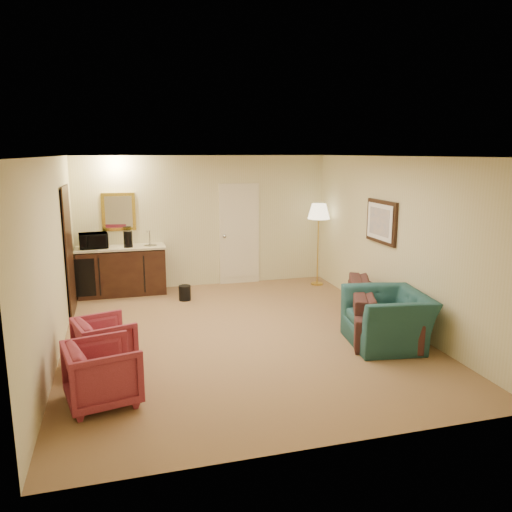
{
  "coord_description": "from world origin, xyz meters",
  "views": [
    {
      "loc": [
        -1.63,
        -6.82,
        2.65
      ],
      "look_at": [
        0.38,
        0.5,
        1.08
      ],
      "focal_mm": 35.0,
      "sensor_mm": 36.0,
      "label": 1
    }
  ],
  "objects_px": {
    "rose_chair_far": "(102,370)",
    "teal_armchair": "(388,310)",
    "wetbar_cabinet": "(122,271)",
    "coffee_table": "(373,326)",
    "rose_chair_near": "(105,340)",
    "coffee_maker": "(128,239)",
    "microwave": "(93,239)",
    "sofa": "(381,300)",
    "floor_lamp": "(318,244)",
    "waste_bin": "(185,293)"
  },
  "relations": [
    {
      "from": "waste_bin",
      "to": "microwave",
      "type": "height_order",
      "value": "microwave"
    },
    {
      "from": "coffee_table",
      "to": "microwave",
      "type": "xyz_separation_m",
      "value": [
        -3.93,
        3.39,
        0.89
      ]
    },
    {
      "from": "wetbar_cabinet",
      "to": "coffee_table",
      "type": "relative_size",
      "value": 2.35
    },
    {
      "from": "wetbar_cabinet",
      "to": "rose_chair_far",
      "type": "distance_m",
      "value": 4.33
    },
    {
      "from": "sofa",
      "to": "coffee_table",
      "type": "xyz_separation_m",
      "value": [
        -0.35,
        -0.41,
        -0.25
      ]
    },
    {
      "from": "sofa",
      "to": "rose_chair_far",
      "type": "height_order",
      "value": "sofa"
    },
    {
      "from": "wetbar_cabinet",
      "to": "coffee_maker",
      "type": "bearing_deg",
      "value": -27.3
    },
    {
      "from": "teal_armchair",
      "to": "rose_chair_near",
      "type": "relative_size",
      "value": 1.68
    },
    {
      "from": "sofa",
      "to": "coffee_maker",
      "type": "height_order",
      "value": "coffee_maker"
    },
    {
      "from": "wetbar_cabinet",
      "to": "rose_chair_far",
      "type": "relative_size",
      "value": 2.2
    },
    {
      "from": "teal_armchair",
      "to": "rose_chair_far",
      "type": "bearing_deg",
      "value": -71.9
    },
    {
      "from": "rose_chair_near",
      "to": "coffee_maker",
      "type": "relative_size",
      "value": 2.28
    },
    {
      "from": "teal_armchair",
      "to": "coffee_maker",
      "type": "distance_m",
      "value": 4.95
    },
    {
      "from": "waste_bin",
      "to": "sofa",
      "type": "bearing_deg",
      "value": -39.94
    },
    {
      "from": "teal_armchair",
      "to": "waste_bin",
      "type": "height_order",
      "value": "teal_armchair"
    },
    {
      "from": "rose_chair_far",
      "to": "teal_armchair",
      "type": "bearing_deg",
      "value": -92.04
    },
    {
      "from": "sofa",
      "to": "floor_lamp",
      "type": "height_order",
      "value": "floor_lamp"
    },
    {
      "from": "rose_chair_near",
      "to": "waste_bin",
      "type": "relative_size",
      "value": 2.51
    },
    {
      "from": "microwave",
      "to": "coffee_maker",
      "type": "height_order",
      "value": "microwave"
    },
    {
      "from": "wetbar_cabinet",
      "to": "rose_chair_near",
      "type": "height_order",
      "value": "wetbar_cabinet"
    },
    {
      "from": "sofa",
      "to": "teal_armchair",
      "type": "height_order",
      "value": "teal_armchair"
    },
    {
      "from": "floor_lamp",
      "to": "coffee_maker",
      "type": "distance_m",
      "value": 3.72
    },
    {
      "from": "wetbar_cabinet",
      "to": "coffee_maker",
      "type": "xyz_separation_m",
      "value": [
        0.14,
        -0.07,
        0.61
      ]
    },
    {
      "from": "teal_armchair",
      "to": "microwave",
      "type": "height_order",
      "value": "microwave"
    },
    {
      "from": "rose_chair_near",
      "to": "microwave",
      "type": "bearing_deg",
      "value": -13.17
    },
    {
      "from": "teal_armchair",
      "to": "rose_chair_near",
      "type": "bearing_deg",
      "value": -86.82
    },
    {
      "from": "rose_chair_far",
      "to": "waste_bin",
      "type": "distance_m",
      "value": 3.85
    },
    {
      "from": "rose_chair_far",
      "to": "microwave",
      "type": "distance_m",
      "value": 4.37
    },
    {
      "from": "teal_armchair",
      "to": "coffee_table",
      "type": "height_order",
      "value": "teal_armchair"
    },
    {
      "from": "coffee_maker",
      "to": "wetbar_cabinet",
      "type": "bearing_deg",
      "value": 155.13
    },
    {
      "from": "sofa",
      "to": "rose_chair_near",
      "type": "distance_m",
      "value": 4.06
    },
    {
      "from": "coffee_maker",
      "to": "waste_bin",
      "type": "bearing_deg",
      "value": -31.91
    },
    {
      "from": "sofa",
      "to": "waste_bin",
      "type": "relative_size",
      "value": 8.36
    },
    {
      "from": "coffee_table",
      "to": "waste_bin",
      "type": "bearing_deg",
      "value": 131.39
    },
    {
      "from": "wetbar_cabinet",
      "to": "coffee_table",
      "type": "bearing_deg",
      "value": -44.58
    },
    {
      "from": "sofa",
      "to": "microwave",
      "type": "distance_m",
      "value": 5.25
    },
    {
      "from": "coffee_table",
      "to": "wetbar_cabinet",
      "type": "bearing_deg",
      "value": 135.42
    },
    {
      "from": "teal_armchair",
      "to": "wetbar_cabinet",
      "type": "bearing_deg",
      "value": -127.9
    },
    {
      "from": "teal_armchair",
      "to": "floor_lamp",
      "type": "relative_size",
      "value": 0.69
    },
    {
      "from": "waste_bin",
      "to": "coffee_table",
      "type": "bearing_deg",
      "value": -48.61
    },
    {
      "from": "microwave",
      "to": "wetbar_cabinet",
      "type": "bearing_deg",
      "value": -4.51
    },
    {
      "from": "coffee_table",
      "to": "teal_armchair",
      "type": "bearing_deg",
      "value": -65.6
    },
    {
      "from": "rose_chair_far",
      "to": "coffee_table",
      "type": "height_order",
      "value": "rose_chair_far"
    },
    {
      "from": "wetbar_cabinet",
      "to": "teal_armchair",
      "type": "distance_m",
      "value": 5.07
    },
    {
      "from": "sofa",
      "to": "coffee_maker",
      "type": "distance_m",
      "value": 4.72
    },
    {
      "from": "rose_chair_far",
      "to": "coffee_table",
      "type": "xyz_separation_m",
      "value": [
        3.7,
        0.92,
        -0.17
      ]
    },
    {
      "from": "wetbar_cabinet",
      "to": "teal_armchair",
      "type": "height_order",
      "value": "teal_armchair"
    },
    {
      "from": "wetbar_cabinet",
      "to": "coffee_maker",
      "type": "relative_size",
      "value": 5.42
    },
    {
      "from": "coffee_table",
      "to": "coffee_maker",
      "type": "xyz_separation_m",
      "value": [
        -3.31,
        3.33,
        0.87
      ]
    },
    {
      "from": "rose_chair_near",
      "to": "coffee_maker",
      "type": "height_order",
      "value": "coffee_maker"
    }
  ]
}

